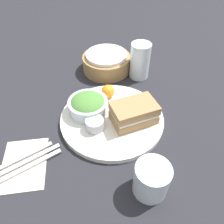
# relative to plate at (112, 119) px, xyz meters

# --- Properties ---
(ground_plane) EXTENTS (4.00, 4.00, 0.00)m
(ground_plane) POSITION_rel_plate_xyz_m (0.00, 0.00, -0.01)
(ground_plane) COLOR #232328
(plate) EXTENTS (0.32, 0.32, 0.02)m
(plate) POSITION_rel_plate_xyz_m (0.00, 0.00, 0.00)
(plate) COLOR white
(plate) RESTS_ON ground_plane
(sandwich) EXTENTS (0.14, 0.11, 0.06)m
(sandwich) POSITION_rel_plate_xyz_m (0.06, -0.02, 0.04)
(sandwich) COLOR #A37A4C
(sandwich) RESTS_ON plate
(salad_bowl) EXTENTS (0.12, 0.12, 0.06)m
(salad_bowl) POSITION_rel_plate_xyz_m (-0.07, 0.04, 0.03)
(salad_bowl) COLOR silver
(salad_bowl) RESTS_ON plate
(dressing_cup) EXTENTS (0.05, 0.05, 0.03)m
(dressing_cup) POSITION_rel_plate_xyz_m (-0.06, -0.04, 0.02)
(dressing_cup) COLOR #B7B7BC
(dressing_cup) RESTS_ON plate
(orange_wedge) EXTENTS (0.04, 0.04, 0.04)m
(orange_wedge) POSITION_rel_plate_xyz_m (-0.00, 0.10, 0.03)
(orange_wedge) COLOR orange
(orange_wedge) RESTS_ON plate
(drink_glass) EXTENTS (0.07, 0.07, 0.13)m
(drink_glass) POSITION_rel_plate_xyz_m (0.13, 0.22, 0.06)
(drink_glass) COLOR silver
(drink_glass) RESTS_ON ground_plane
(bread_basket) EXTENTS (0.19, 0.19, 0.07)m
(bread_basket) POSITION_rel_plate_xyz_m (0.02, 0.28, 0.03)
(bread_basket) COLOR #997547
(bread_basket) RESTS_ON ground_plane
(napkin) EXTENTS (0.11, 0.16, 0.00)m
(napkin) POSITION_rel_plate_xyz_m (-0.25, -0.12, -0.01)
(napkin) COLOR beige
(napkin) RESTS_ON ground_plane
(fork) EXTENTS (0.18, 0.10, 0.01)m
(fork) POSITION_rel_plate_xyz_m (-0.24, -0.14, -0.00)
(fork) COLOR #B2B2B7
(fork) RESTS_ON napkin
(knife) EXTENTS (0.18, 0.10, 0.01)m
(knife) POSITION_rel_plate_xyz_m (-0.25, -0.12, -0.00)
(knife) COLOR #B2B2B7
(knife) RESTS_ON napkin
(spoon) EXTENTS (0.16, 0.09, 0.01)m
(spoon) POSITION_rel_plate_xyz_m (-0.26, -0.11, -0.00)
(spoon) COLOR #B2B2B7
(spoon) RESTS_ON napkin
(water_glass) EXTENTS (0.08, 0.08, 0.09)m
(water_glass) POSITION_rel_plate_xyz_m (0.06, -0.23, 0.04)
(water_glass) COLOR silver
(water_glass) RESTS_ON ground_plane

